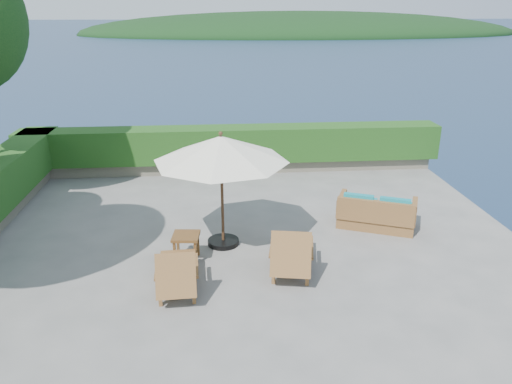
{
  "coord_description": "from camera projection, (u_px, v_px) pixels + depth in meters",
  "views": [
    {
      "loc": [
        -0.52,
        -8.8,
        4.72
      ],
      "look_at": [
        0.3,
        0.8,
        1.1
      ],
      "focal_mm": 35.0,
      "sensor_mm": 36.0,
      "label": 1
    }
  ],
  "objects": [
    {
      "name": "ground",
      "position": [
        244.0,
        258.0,
        9.91
      ],
      "size": [
        12.0,
        12.0,
        0.0
      ],
      "primitive_type": "plane",
      "color": "gray",
      "rests_on": "ground"
    },
    {
      "name": "foundation",
      "position": [
        245.0,
        324.0,
        10.46
      ],
      "size": [
        12.0,
        12.0,
        3.0
      ],
      "primitive_type": "cube",
      "color": "#5B5448",
      "rests_on": "ocean"
    },
    {
      "name": "ocean",
      "position": [
        246.0,
        379.0,
        10.97
      ],
      "size": [
        600.0,
        600.0,
        0.0
      ],
      "primitive_type": "plane",
      "color": "#152343",
      "rests_on": "ground"
    },
    {
      "name": "offshore_island",
      "position": [
        300.0,
        34.0,
        143.56
      ],
      "size": [
        126.0,
        57.6,
        12.6
      ],
      "primitive_type": "ellipsoid",
      "color": "black",
      "rests_on": "ocean"
    },
    {
      "name": "planter_wall_far",
      "position": [
        233.0,
        165.0,
        15.07
      ],
      "size": [
        12.0,
        0.6,
        0.36
      ],
      "primitive_type": "cube",
      "color": "gray",
      "rests_on": "ground"
    },
    {
      "name": "hedge_far",
      "position": [
        232.0,
        144.0,
        14.84
      ],
      "size": [
        12.4,
        0.9,
        1.0
      ],
      "primitive_type": "cube",
      "color": "#174213",
      "rests_on": "planter_wall_far"
    },
    {
      "name": "patio_umbrella",
      "position": [
        221.0,
        150.0,
        9.78
      ],
      "size": [
        3.1,
        3.1,
        2.43
      ],
      "rotation": [
        0.0,
        0.0,
        -0.15
      ],
      "color": "black",
      "rests_on": "ground"
    },
    {
      "name": "lounge_left",
      "position": [
        177.0,
        271.0,
        8.66
      ],
      "size": [
        0.77,
        1.64,
        0.93
      ],
      "rotation": [
        0.0,
        0.0,
        0.04
      ],
      "color": "olive",
      "rests_on": "ground"
    },
    {
      "name": "lounge_right",
      "position": [
        292.0,
        251.0,
        9.3
      ],
      "size": [
        1.02,
        1.85,
        1.01
      ],
      "rotation": [
        0.0,
        0.0,
        -0.18
      ],
      "color": "olive",
      "rests_on": "ground"
    },
    {
      "name": "side_table",
      "position": [
        186.0,
        239.0,
        9.69
      ],
      "size": [
        0.56,
        0.56,
        0.55
      ],
      "rotation": [
        0.0,
        0.0,
        -0.1
      ],
      "color": "brown",
      "rests_on": "ground"
    },
    {
      "name": "wicker_loveseat",
      "position": [
        376.0,
        214.0,
        11.19
      ],
      "size": [
        1.9,
        1.47,
        0.83
      ],
      "rotation": [
        0.0,
        0.0,
        -0.4
      ],
      "color": "olive",
      "rests_on": "ground"
    }
  ]
}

